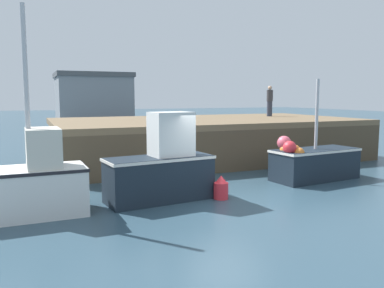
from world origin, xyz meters
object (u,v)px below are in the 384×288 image
object	(u,v)px
fishing_boat_mid	(313,162)
rowboat	(294,169)
mooring_buoy_foreground	(221,188)
fishing_boat_near_left	(33,183)
dockworker	(270,101)
fishing_boat_near_right	(162,168)

from	to	relation	value
fishing_boat_mid	rowboat	bearing A→B (deg)	84.05
rowboat	mooring_buoy_foreground	bearing A→B (deg)	-151.14
fishing_boat_near_left	mooring_buoy_foreground	bearing A→B (deg)	-3.88
rowboat	dockworker	distance (m)	6.96
dockworker	fishing_boat_mid	bearing A→B (deg)	-111.61
rowboat	mooring_buoy_foreground	world-z (taller)	mooring_buoy_foreground
dockworker	mooring_buoy_foreground	xyz separation A→B (m)	(-7.15, -8.32, -2.44)
fishing_boat_near_right	mooring_buoy_foreground	bearing A→B (deg)	-17.88
fishing_boat_near_right	fishing_boat_mid	size ratio (longest dim) A/B	0.89
fishing_boat_near_right	rowboat	xyz separation A→B (m)	(6.12, 1.92, -0.78)
fishing_boat_near_left	fishing_boat_near_right	xyz separation A→B (m)	(3.50, 0.19, 0.09)
rowboat	fishing_boat_near_right	bearing A→B (deg)	-162.61
fishing_boat_near_right	rowboat	world-z (taller)	fishing_boat_near_right
fishing_boat_mid	fishing_boat_near_right	bearing A→B (deg)	-173.96
rowboat	fishing_boat_near_left	bearing A→B (deg)	-167.66
rowboat	mooring_buoy_foreground	size ratio (longest dim) A/B	2.62
fishing_boat_near_right	fishing_boat_mid	world-z (taller)	fishing_boat_mid
rowboat	dockworker	size ratio (longest dim) A/B	1.12
fishing_boat_near_right	rowboat	size ratio (longest dim) A/B	1.75
fishing_boat_near_left	rowboat	distance (m)	9.87
fishing_boat_near_left	mooring_buoy_foreground	world-z (taller)	fishing_boat_near_left
fishing_boat_near_right	fishing_boat_mid	bearing A→B (deg)	6.04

